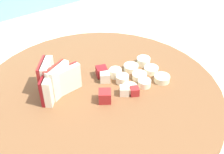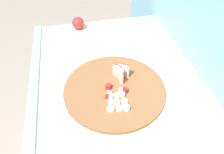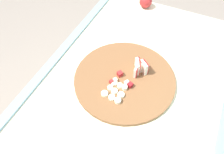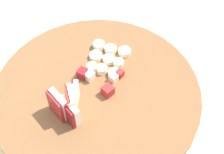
{
  "view_description": "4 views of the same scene",
  "coord_description": "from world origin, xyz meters",
  "px_view_note": "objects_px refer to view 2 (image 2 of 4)",
  "views": [
    {
      "loc": [
        -0.27,
        -0.35,
        1.21
      ],
      "look_at": [
        -0.02,
        -0.0,
        0.89
      ],
      "focal_mm": 47.11,
      "sensor_mm": 36.0,
      "label": 1
    },
    {
      "loc": [
        0.54,
        -0.16,
        1.54
      ],
      "look_at": [
        -0.08,
        -0.03,
        0.93
      ],
      "focal_mm": 34.17,
      "sensor_mm": 36.0,
      "label": 2
    },
    {
      "loc": [
        0.47,
        0.17,
        1.62
      ],
      "look_at": [
        -0.02,
        -0.06,
        0.92
      ],
      "focal_mm": 34.98,
      "sensor_mm": 36.0,
      "label": 3
    },
    {
      "loc": [
        -0.44,
        -0.13,
        1.43
      ],
      "look_at": [
        -0.06,
        -0.05,
        0.93
      ],
      "focal_mm": 52.17,
      "sensor_mm": 36.0,
      "label": 4
    }
  ],
  "objects_px": {
    "apple_wedge_fan": "(121,72)",
    "banana_slice_rows": "(118,102)",
    "cutting_board": "(114,89)",
    "apple_dice_pile": "(115,90)",
    "whole_apple": "(78,23)"
  },
  "relations": [
    {
      "from": "apple_dice_pile",
      "to": "banana_slice_rows",
      "type": "distance_m",
      "value": 0.06
    },
    {
      "from": "whole_apple",
      "to": "apple_dice_pile",
      "type": "bearing_deg",
      "value": 10.01
    },
    {
      "from": "banana_slice_rows",
      "to": "apple_wedge_fan",
      "type": "bearing_deg",
      "value": 162.05
    },
    {
      "from": "apple_dice_pile",
      "to": "whole_apple",
      "type": "relative_size",
      "value": 1.38
    },
    {
      "from": "cutting_board",
      "to": "apple_wedge_fan",
      "type": "distance_m",
      "value": 0.08
    },
    {
      "from": "apple_wedge_fan",
      "to": "banana_slice_rows",
      "type": "distance_m",
      "value": 0.15
    },
    {
      "from": "banana_slice_rows",
      "to": "apple_dice_pile",
      "type": "bearing_deg",
      "value": 177.86
    },
    {
      "from": "apple_wedge_fan",
      "to": "whole_apple",
      "type": "distance_m",
      "value": 0.5
    },
    {
      "from": "apple_dice_pile",
      "to": "whole_apple",
      "type": "bearing_deg",
      "value": -169.99
    },
    {
      "from": "apple_wedge_fan",
      "to": "whole_apple",
      "type": "height_order",
      "value": "apple_wedge_fan"
    },
    {
      "from": "apple_dice_pile",
      "to": "banana_slice_rows",
      "type": "height_order",
      "value": "apple_dice_pile"
    },
    {
      "from": "banana_slice_rows",
      "to": "whole_apple",
      "type": "distance_m",
      "value": 0.63
    },
    {
      "from": "apple_wedge_fan",
      "to": "apple_dice_pile",
      "type": "distance_m",
      "value": 0.1
    },
    {
      "from": "whole_apple",
      "to": "apple_wedge_fan",
      "type": "bearing_deg",
      "value": 16.74
    },
    {
      "from": "apple_wedge_fan",
      "to": "apple_dice_pile",
      "type": "xyz_separation_m",
      "value": [
        0.08,
        -0.04,
        -0.02
      ]
    }
  ]
}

